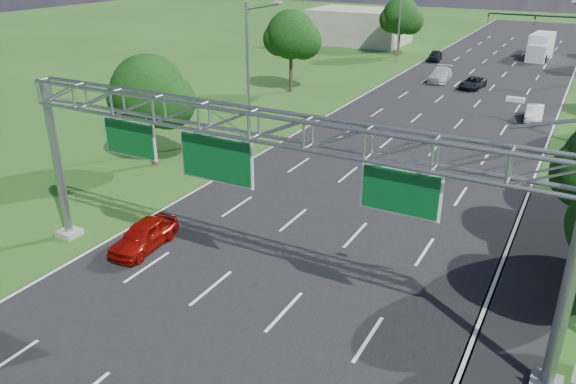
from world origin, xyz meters
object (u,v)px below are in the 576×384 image
Objects in this scene: box_truck at (540,47)px; traffic_signal at (567,31)px; sign_gantry at (256,140)px; red_coupe at (144,235)px.

traffic_signal is at bearing -69.60° from box_truck.
sign_gantry is 53.51m from traffic_signal.
red_coupe is 0.49× the size of box_truck.
red_coupe is (-14.21, -52.15, -4.47)m from traffic_signal.
traffic_signal is 54.24m from red_coupe.
traffic_signal is 3.00× the size of red_coupe.
traffic_signal reaches higher than red_coupe.
red_coupe is 65.38m from box_truck.
sign_gantry reaches higher than traffic_signal.
sign_gantry is 2.80× the size of box_truck.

